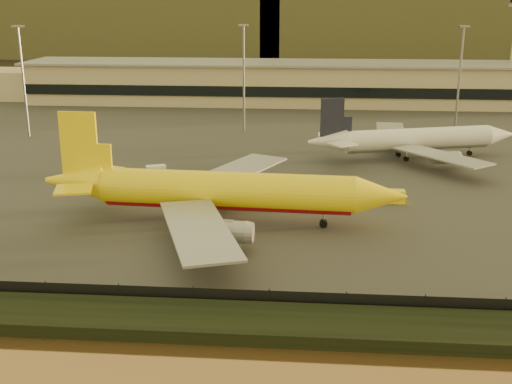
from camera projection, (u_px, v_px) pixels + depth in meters
The scene contains 10 objects.
ground at pixel (260, 262), 79.88m from camera, with size 900.00×900.00×0.00m, color black.
embankment at pixel (246, 323), 63.47m from camera, with size 320.00×7.00×1.40m, color black.
tarmac at pixel (287, 121), 170.44m from camera, with size 320.00×220.00×0.20m, color #2D2D2D.
perimeter_fence at pixel (250, 299), 67.11m from camera, with size 300.00×0.05×2.20m, color black.
terminal_building at pixel (244, 83), 198.94m from camera, with size 202.00×25.00×12.60m.
apron_light_masts at pixel (351, 71), 145.66m from camera, with size 152.20×12.20×25.40m.
dhl_cargo_jet at pixel (220, 191), 92.02m from camera, with size 52.82×51.71×15.78m.
white_narrowbody_jet at pixel (414, 140), 129.56m from camera, with size 43.89×41.83×12.85m.
gse_vehicle_yellow at pixel (391, 196), 102.29m from camera, with size 4.44×2.00×2.00m, color yellow.
gse_vehicle_white at pixel (156, 170), 118.79m from camera, with size 3.62×1.63×1.63m, color silver.
Camera 1 is at (5.64, -73.68, 31.58)m, focal length 45.00 mm.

